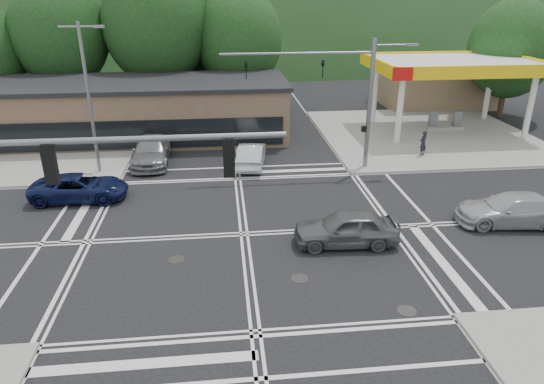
{
  "coord_description": "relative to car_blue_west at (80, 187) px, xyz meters",
  "views": [
    {
      "loc": [
        -0.86,
        -20.24,
        10.73
      ],
      "look_at": [
        1.5,
        1.62,
        1.4
      ],
      "focal_mm": 32.0,
      "sensor_mm": 36.0,
      "label": 1
    }
  ],
  "objects": [
    {
      "name": "tree_n_e",
      "position": [
        6.65,
        23.0,
        6.44
      ],
      "size": [
        8.4,
        8.4,
        11.98
      ],
      "color": "#382619",
      "rests_on": "ground"
    },
    {
      "name": "car_queue_a",
      "position": [
        9.65,
        4.42,
        0.04
      ],
      "size": [
        2.26,
        4.72,
        1.49
      ],
      "primitive_type": "imported",
      "rotation": [
        0.0,
        0.0,
        2.99
      ],
      "color": "#B9BCC1",
      "rests_on": "ground"
    },
    {
      "name": "pedestrian",
      "position": [
        21.32,
        4.89,
        0.29
      ],
      "size": [
        0.74,
        0.68,
        1.69
      ],
      "primitive_type": "imported",
      "rotation": [
        0.0,
        0.0,
        3.74
      ],
      "color": "black",
      "rests_on": "sidewalk_ne"
    },
    {
      "name": "car_northbound",
      "position": [
        3.15,
        5.76,
        0.11
      ],
      "size": [
        2.42,
        5.67,
        1.63
      ],
      "primitive_type": "imported",
      "rotation": [
        0.0,
        0.0,
        0.02
      ],
      "color": "slate",
      "rests_on": "ground"
    },
    {
      "name": "streetlight_nw",
      "position": [
        0.21,
        4.0,
        4.34
      ],
      "size": [
        2.5,
        0.25,
        9.0
      ],
      "color": "slate",
      "rests_on": "ground"
    },
    {
      "name": "sidewalk_nw",
      "position": [
        -6.35,
        10.0,
        -0.63
      ],
      "size": [
        16.0,
        16.0,
        0.15
      ],
      "primitive_type": "cube",
      "color": "gray",
      "rests_on": "ground"
    },
    {
      "name": "signal_mast_ne",
      "position": [
        15.59,
        3.2,
        4.37
      ],
      "size": [
        11.65,
        0.3,
        8.0
      ],
      "color": "slate",
      "rests_on": "ground"
    },
    {
      "name": "car_grey_center",
      "position": [
        13.16,
        -6.42,
        0.09
      ],
      "size": [
        4.76,
        2.1,
        1.59
      ],
      "primitive_type": "imported",
      "rotation": [
        0.0,
        0.0,
        -1.62
      ],
      "color": "#545759",
      "rests_on": "ground"
    },
    {
      "name": "tree_n_b",
      "position": [
        2.65,
        19.0,
        7.09
      ],
      "size": [
        9.0,
        9.0,
        12.98
      ],
      "color": "#382619",
      "rests_on": "ground"
    },
    {
      "name": "gas_station_canopy",
      "position": [
        25.64,
        10.99,
        4.34
      ],
      "size": [
        12.32,
        8.34,
        5.75
      ],
      "color": "silver",
      "rests_on": "ground"
    },
    {
      "name": "commercial_row",
      "position": [
        0.65,
        12.0,
        1.29
      ],
      "size": [
        24.0,
        8.0,
        4.0
      ],
      "primitive_type": "cube",
      "color": "brown",
      "rests_on": "ground"
    },
    {
      "name": "signal_mast_sw",
      "position": [
        2.26,
        -13.2,
        4.41
      ],
      "size": [
        9.14,
        0.28,
        8.0
      ],
      "color": "slate",
      "rests_on": "ground"
    },
    {
      "name": "convenience_store",
      "position": [
        28.65,
        20.0,
        1.19
      ],
      "size": [
        10.0,
        6.0,
        3.8
      ],
      "primitive_type": "cube",
      "color": "#846B4F",
      "rests_on": "ground"
    },
    {
      "name": "sidewalk_ne",
      "position": [
        23.65,
        10.0,
        -0.63
      ],
      "size": [
        16.0,
        16.0,
        0.15
      ],
      "primitive_type": "cube",
      "color": "gray",
      "rests_on": "ground"
    },
    {
      "name": "car_silver_east",
      "position": [
        21.65,
        -5.3,
        0.06
      ],
      "size": [
        5.49,
        2.75,
        1.53
      ],
      "primitive_type": "imported",
      "rotation": [
        0.0,
        0.0,
        -1.69
      ],
      "color": "#A7A9AE",
      "rests_on": "ground"
    },
    {
      "name": "tree_n_c",
      "position": [
        9.65,
        19.0,
        5.79
      ],
      "size": [
        7.6,
        7.6,
        10.87
      ],
      "color": "#382619",
      "rests_on": "ground"
    },
    {
      "name": "hill_north",
      "position": [
        8.65,
        85.0,
        -0.71
      ],
      "size": [
        252.0,
        126.0,
        140.0
      ],
      "primitive_type": "ellipsoid",
      "color": "#1B3819",
      "rests_on": "ground"
    },
    {
      "name": "ground",
      "position": [
        8.65,
        -5.0,
        -0.71
      ],
      "size": [
        120.0,
        120.0,
        0.0
      ],
      "primitive_type": "plane",
      "color": "black",
      "rests_on": "ground"
    },
    {
      "name": "tree_ne",
      "position": [
        32.65,
        15.0,
        5.14
      ],
      "size": [
        7.2,
        7.2,
        9.99
      ],
      "color": "#382619",
      "rests_on": "ground"
    },
    {
      "name": "car_blue_west",
      "position": [
        0.0,
        0.0,
        0.0
      ],
      "size": [
        5.12,
        2.43,
        1.41
      ],
      "primitive_type": "imported",
      "rotation": [
        0.0,
        0.0,
        1.55
      ],
      "color": "#0D143B",
      "rests_on": "ground"
    },
    {
      "name": "tree_n_a",
      "position": [
        -5.35,
        19.0,
        6.43
      ],
      "size": [
        8.0,
        8.0,
        11.75
      ],
      "color": "#382619",
      "rests_on": "ground"
    },
    {
      "name": "car_queue_b",
      "position": [
        9.65,
        14.71,
        0.09
      ],
      "size": [
        2.46,
        4.85,
        1.58
      ],
      "primitive_type": "imported",
      "rotation": [
        0.0,
        0.0,
        3.01
      ],
      "color": "#B3B3AF",
      "rests_on": "ground"
    }
  ]
}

